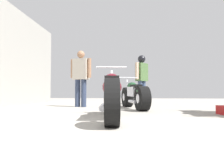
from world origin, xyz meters
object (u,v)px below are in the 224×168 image
at_px(motorcycle_maroon_cruiser, 112,95).
at_px(motorcycle_black_naked, 134,95).
at_px(mechanic_with_helmet, 142,75).
at_px(mechanic_in_blue, 81,75).

xyz_separation_m(motorcycle_maroon_cruiser, motorcycle_black_naked, (0.43, 2.05, -0.04)).
height_order(motorcycle_black_naked, mechanic_with_helmet, mechanic_with_helmet).
bearing_deg(mechanic_in_blue, motorcycle_black_naked, -17.89).
bearing_deg(motorcycle_black_naked, mechanic_in_blue, 162.11).
distance_m(motorcycle_maroon_cruiser, mechanic_with_helmet, 4.00).
bearing_deg(motorcycle_black_naked, mechanic_with_helmet, 79.85).
bearing_deg(mechanic_with_helmet, motorcycle_maroon_cruiser, -101.07).
bearing_deg(mechanic_with_helmet, mechanic_in_blue, -145.60).
bearing_deg(motorcycle_black_naked, motorcycle_maroon_cruiser, -101.89).
bearing_deg(mechanic_in_blue, mechanic_with_helmet, 34.40).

